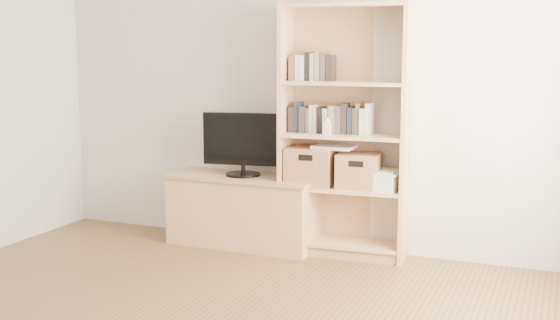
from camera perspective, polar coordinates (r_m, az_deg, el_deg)
The scene contains 11 objects.
back_wall at distance 5.66m, azimuth 2.13°, elevation 5.97°, with size 4.50×0.02×2.60m, color silver.
tv_stand at distance 5.78m, azimuth -2.99°, elevation -4.23°, with size 1.22×0.46×0.56m, color tan.
bookshelf at distance 5.40m, azimuth 5.25°, elevation 2.35°, with size 0.98×0.35×1.96m, color tan.
television at distance 5.67m, azimuth -3.03°, elevation 1.30°, with size 0.66×0.05×0.52m, color black.
books_row_mid at distance 5.41m, azimuth 5.31°, elevation 3.40°, with size 0.89×0.17×0.24m, color #2B221C.
books_row_upper at distance 5.44m, azimuth 3.13°, elevation 7.59°, with size 0.41×0.15×0.22m, color #2B221C.
baby_monitor at distance 5.32m, azimuth 3.84°, elevation 2.60°, with size 0.06×0.04×0.11m, color white.
basket_left at distance 5.50m, azimuth 2.55°, elevation -0.50°, with size 0.36×0.30×0.30m, color #8D623F.
basket_right at distance 5.41m, azimuth 6.42°, elevation -0.87°, with size 0.32×0.27×0.27m, color #8D623F.
laptop at distance 5.42m, azimuth 4.42°, elevation 1.06°, with size 0.31×0.22×0.02m, color silver.
magazine_stack at distance 5.38m, azimuth 8.66°, elevation -1.73°, with size 0.19×0.28×0.13m, color silver.
Camera 1 is at (1.97, -2.80, 1.61)m, focal length 45.00 mm.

